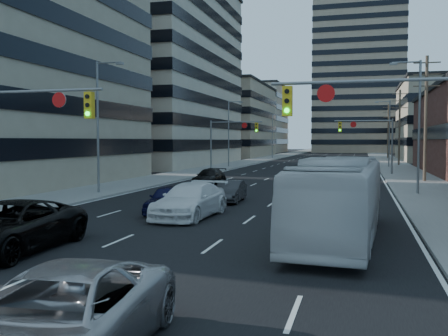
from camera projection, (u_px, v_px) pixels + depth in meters
ground at (71, 293)px, 12.07m from camera, size 400.00×400.00×0.00m
road_surface at (335, 154)px, 137.30m from camera, size 18.00×300.00×0.02m
sidewalk_left at (293, 153)px, 140.32m from camera, size 5.00×300.00×0.15m
sidewalk_right at (378, 154)px, 134.27m from camera, size 5.00×300.00×0.15m
office_left_mid at (133, 73)px, 76.19m from camera, size 26.00×34.00×28.00m
office_left_far at (222, 122)px, 114.26m from camera, size 20.00×30.00×16.00m
apartment_tower at (359, 58)px, 153.38m from camera, size 26.00×26.00×58.00m
bg_block_left at (244, 120)px, 153.73m from camera, size 24.00×24.00×20.00m
signal_near_left at (20, 126)px, 21.49m from camera, size 6.59×0.33×6.00m
signal_near_right at (382, 123)px, 17.58m from camera, size 6.59×0.33×6.00m
signal_far_left at (230, 135)px, 57.20m from camera, size 6.09×0.33×6.00m
signal_far_right at (369, 135)px, 53.16m from camera, size 6.09×0.33×6.00m
utility_pole_block at (426, 116)px, 43.23m from camera, size 2.20×0.28×11.00m
utility_pole_midblock at (399, 126)px, 72.12m from camera, size 2.20×0.28×11.00m
utility_pole_distant at (388, 130)px, 101.02m from camera, size 2.20×0.28×11.00m
streetlight_left_near at (100, 120)px, 33.78m from camera, size 2.03×0.22×9.00m
streetlight_left_mid at (230, 130)px, 67.49m from camera, size 2.03×0.22×9.00m
streetlight_left_far at (273, 134)px, 101.20m from camera, size 2.03×0.22×9.00m
streetlight_right_near at (417, 120)px, 33.16m from camera, size 2.03×0.22×9.00m
streetlight_right_far at (388, 130)px, 66.87m from camera, size 2.03×0.22×9.00m
black_pickup at (9, 227)px, 16.43m from camera, size 3.01×6.18×1.69m
white_van at (190, 201)px, 23.88m from camera, size 2.69×5.81×1.64m
silver_suv at (58, 319)px, 8.12m from camera, size 3.09×5.88×1.58m
transit_bus at (339, 199)px, 18.53m from camera, size 3.30×11.16×3.07m
sedan_blue at (169, 199)px, 25.29m from camera, size 2.01×4.31×1.43m
sedan_grey_center at (230, 192)px, 29.81m from camera, size 1.53×3.96×1.29m
sedan_black_far at (209, 177)px, 40.95m from camera, size 1.96×4.67×1.35m
sedan_grey_right at (317, 173)px, 44.78m from camera, size 2.18×4.55×1.50m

